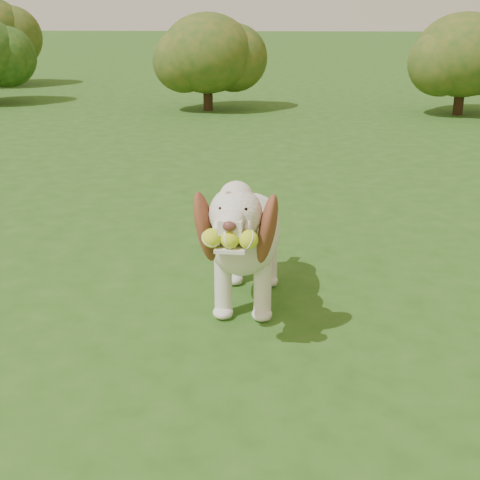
{
  "coord_description": "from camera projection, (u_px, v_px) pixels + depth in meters",
  "views": [
    {
      "loc": [
        -0.39,
        -2.96,
        1.63
      ],
      "look_at": [
        -0.59,
        0.22,
        0.49
      ],
      "focal_mm": 50.0,
      "sensor_mm": 36.0,
      "label": 1
    }
  ],
  "objects": [
    {
      "name": "shrub_b",
      "position": [
        207.0,
        53.0,
        10.43
      ],
      "size": [
        1.45,
        1.45,
        1.51
      ],
      "color": "#382314",
      "rests_on": "ground"
    },
    {
      "name": "shrub_c",
      "position": [
        464.0,
        55.0,
        10.0
      ],
      "size": [
        1.46,
        1.46,
        1.52
      ],
      "color": "#382314",
      "rests_on": "ground"
    },
    {
      "name": "dog",
      "position": [
        246.0,
        232.0,
        3.64
      ],
      "size": [
        0.46,
        1.29,
        0.84
      ],
      "rotation": [
        0.0,
        0.0,
        -0.06
      ],
      "color": "silver",
      "rests_on": "ground"
    },
    {
      "name": "ground",
      "position": [
        356.0,
        351.0,
        3.31
      ],
      "size": [
        80.0,
        80.0,
        0.0
      ],
      "primitive_type": "plane",
      "color": "#254D16",
      "rests_on": "ground"
    }
  ]
}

